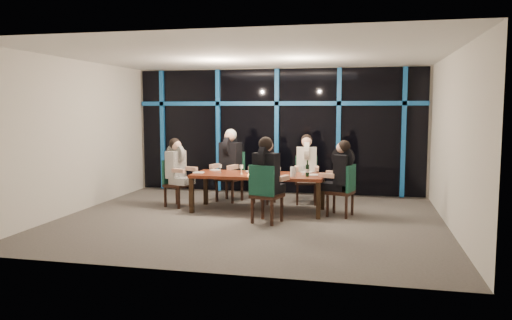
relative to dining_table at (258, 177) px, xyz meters
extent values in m
plane|color=#5F5853|center=(0.00, -0.80, -0.68)|extent=(7.00, 7.00, 0.00)
cube|color=silver|center=(0.00, 2.20, 0.82)|extent=(7.00, 0.04, 3.00)
cube|color=silver|center=(0.00, -3.80, 0.82)|extent=(7.00, 0.04, 3.00)
cube|color=silver|center=(-3.50, -0.80, 0.82)|extent=(0.04, 6.00, 3.00)
cube|color=silver|center=(3.50, -0.80, 0.82)|extent=(0.04, 6.00, 3.00)
cube|color=white|center=(0.00, -0.80, 2.32)|extent=(7.00, 6.00, 0.04)
cube|color=black|center=(0.00, 2.14, 0.82)|extent=(6.86, 0.04, 2.94)
cube|color=#135298|center=(-2.90, 2.09, 0.82)|extent=(0.10, 0.10, 2.94)
cube|color=#135298|center=(-1.45, 2.09, 0.82)|extent=(0.10, 0.10, 2.94)
cube|color=#135298|center=(0.00, 2.09, 0.82)|extent=(0.10, 0.10, 2.94)
cube|color=#135298|center=(1.45, 2.09, 0.82)|extent=(0.10, 0.10, 2.94)
cube|color=#135298|center=(2.90, 2.09, 0.82)|extent=(0.10, 0.10, 2.94)
cube|color=#135298|center=(0.00, 2.09, 1.48)|extent=(6.86, 0.10, 0.10)
cube|color=#FF2D14|center=(1.10, 2.45, 1.47)|extent=(0.60, 0.05, 0.35)
cube|color=maroon|center=(0.00, 0.00, 0.04)|extent=(2.60, 1.00, 0.06)
cube|color=black|center=(-1.24, -0.44, -0.34)|extent=(0.08, 0.08, 0.69)
cube|color=black|center=(1.24, -0.44, -0.34)|extent=(0.08, 0.08, 0.69)
cube|color=black|center=(-1.24, 0.44, -0.34)|extent=(0.08, 0.08, 0.69)
cube|color=black|center=(1.24, 0.44, -0.34)|extent=(0.08, 0.08, 0.69)
cube|color=black|center=(-0.85, 0.92, -0.18)|extent=(0.63, 0.63, 0.07)
cube|color=#1A533E|center=(-0.78, 1.13, 0.12)|extent=(0.50, 0.20, 0.56)
cube|color=black|center=(-1.10, 0.78, -0.45)|extent=(0.06, 0.06, 0.47)
cube|color=black|center=(-0.71, 0.67, -0.45)|extent=(0.06, 0.06, 0.47)
cube|color=black|center=(-0.98, 1.17, -0.45)|extent=(0.06, 0.06, 0.47)
cube|color=black|center=(-0.60, 1.05, -0.45)|extent=(0.06, 0.06, 0.47)
cube|color=black|center=(-0.05, 0.86, -0.27)|extent=(0.51, 0.51, 0.05)
cube|color=#1A533E|center=(0.01, 1.03, -0.03)|extent=(0.40, 0.17, 0.46)
cube|color=black|center=(-0.25, 0.75, -0.49)|extent=(0.05, 0.05, 0.38)
cube|color=black|center=(0.06, 0.65, -0.49)|extent=(0.05, 0.05, 0.38)
cube|color=black|center=(-0.15, 1.07, -0.49)|extent=(0.05, 0.05, 0.38)
cube|color=black|center=(0.16, 0.97, -0.49)|extent=(0.05, 0.05, 0.38)
cube|color=black|center=(0.84, 0.98, -0.21)|extent=(0.53, 0.53, 0.06)
cube|color=#1A533E|center=(0.82, 1.19, 0.07)|extent=(0.48, 0.11, 0.52)
cube|color=black|center=(0.68, 0.77, -0.46)|extent=(0.05, 0.05, 0.44)
cube|color=black|center=(1.05, 0.82, -0.46)|extent=(0.05, 0.05, 0.44)
cube|color=black|center=(0.63, 1.15, -0.46)|extent=(0.05, 0.05, 0.44)
cube|color=black|center=(1.01, 1.19, -0.46)|extent=(0.05, 0.05, 0.44)
cube|color=black|center=(-1.74, 0.09, -0.23)|extent=(0.58, 0.58, 0.06)
cube|color=#1A533E|center=(-1.93, 0.16, 0.04)|extent=(0.20, 0.44, 0.50)
cube|color=black|center=(-1.63, -0.14, -0.47)|extent=(0.05, 0.05, 0.42)
cube|color=black|center=(-1.51, 0.20, -0.47)|extent=(0.05, 0.05, 0.42)
cube|color=black|center=(-1.97, -0.02, -0.47)|extent=(0.05, 0.05, 0.42)
cube|color=black|center=(-1.85, 0.32, -0.47)|extent=(0.05, 0.05, 0.42)
cube|color=black|center=(1.62, -0.10, -0.22)|extent=(0.57, 0.57, 0.06)
cube|color=#1A533E|center=(1.82, -0.15, 0.05)|extent=(0.17, 0.46, 0.51)
cube|color=black|center=(1.49, 0.13, -0.47)|extent=(0.05, 0.05, 0.43)
cube|color=black|center=(1.39, -0.23, -0.47)|extent=(0.05, 0.05, 0.43)
cube|color=black|center=(1.85, 0.03, -0.47)|extent=(0.05, 0.05, 0.43)
cube|color=black|center=(1.75, -0.33, -0.47)|extent=(0.05, 0.05, 0.43)
cube|color=black|center=(0.37, -0.93, -0.19)|extent=(0.61, 0.61, 0.07)
cube|color=#1A533E|center=(0.30, -1.14, 0.10)|extent=(0.49, 0.19, 0.54)
cube|color=black|center=(0.61, -0.80, -0.45)|extent=(0.05, 0.05, 0.46)
cube|color=black|center=(0.23, -0.68, -0.45)|extent=(0.05, 0.05, 0.46)
cube|color=black|center=(0.50, -1.17, -0.45)|extent=(0.05, 0.05, 0.46)
cube|color=black|center=(0.12, -1.06, -0.45)|extent=(0.05, 0.05, 0.46)
cube|color=black|center=(-0.89, 0.79, -0.07)|extent=(0.52, 0.57, 0.16)
cube|color=black|center=(-0.84, 0.96, 0.30)|extent=(0.51, 0.39, 0.63)
cylinder|color=black|center=(-0.84, 0.96, 0.55)|extent=(0.24, 0.48, 0.47)
sphere|color=tan|center=(-0.84, 0.94, 0.75)|extent=(0.24, 0.24, 0.24)
sphere|color=silver|center=(-0.83, 0.98, 0.78)|extent=(0.26, 0.26, 0.26)
cube|color=tan|center=(-1.13, 0.77, 0.11)|extent=(0.18, 0.35, 0.09)
cube|color=tan|center=(-0.70, 0.64, 0.11)|extent=(0.18, 0.35, 0.09)
cube|color=silver|center=(-0.08, 0.76, -0.18)|extent=(0.43, 0.46, 0.13)
cube|color=silver|center=(-0.04, 0.90, 0.12)|extent=(0.41, 0.32, 0.51)
cylinder|color=silver|center=(-0.04, 0.90, 0.32)|extent=(0.20, 0.39, 0.38)
sphere|color=tan|center=(-0.04, 0.88, 0.48)|extent=(0.19, 0.19, 0.19)
sphere|color=black|center=(-0.03, 0.91, 0.51)|extent=(0.21, 0.21, 0.21)
cube|color=tan|center=(-0.28, 0.74, 0.10)|extent=(0.15, 0.28, 0.07)
cube|color=tan|center=(0.07, 0.63, 0.10)|extent=(0.15, 0.28, 0.07)
cube|color=silver|center=(0.86, 0.86, -0.10)|extent=(0.43, 0.48, 0.15)
cube|color=silver|center=(0.84, 1.02, 0.24)|extent=(0.45, 0.30, 0.59)
cylinder|color=silver|center=(0.84, 1.02, 0.47)|extent=(0.16, 0.45, 0.44)
sphere|color=tan|center=(0.84, 1.00, 0.66)|extent=(0.22, 0.22, 0.22)
sphere|color=black|center=(0.84, 1.05, 0.69)|extent=(0.24, 0.24, 0.24)
cube|color=tan|center=(0.66, 0.75, 0.11)|extent=(0.12, 0.32, 0.08)
cube|color=tan|center=(1.08, 0.80, 0.11)|extent=(0.12, 0.32, 0.08)
cube|color=black|center=(-1.63, 0.05, -0.13)|extent=(0.52, 0.48, 0.14)
cube|color=black|center=(-1.78, 0.11, 0.20)|extent=(0.36, 0.46, 0.56)
cylinder|color=black|center=(-1.78, 0.11, 0.43)|extent=(0.43, 0.24, 0.42)
sphere|color=tan|center=(-1.76, 0.10, 0.61)|extent=(0.21, 0.21, 0.21)
sphere|color=black|center=(-1.80, 0.11, 0.64)|extent=(0.23, 0.23, 0.23)
cube|color=tan|center=(-1.62, -0.16, 0.11)|extent=(0.31, 0.18, 0.08)
cube|color=tan|center=(-1.48, 0.22, 0.11)|extent=(0.31, 0.18, 0.08)
cube|color=black|center=(1.50, -0.07, -0.12)|extent=(0.51, 0.47, 0.14)
cube|color=black|center=(1.66, -0.11, 0.22)|extent=(0.35, 0.46, 0.57)
cylinder|color=black|center=(1.66, -0.11, 0.44)|extent=(0.44, 0.22, 0.43)
sphere|color=tan|center=(1.64, -0.10, 0.62)|extent=(0.21, 0.21, 0.21)
sphere|color=black|center=(1.68, -0.12, 0.66)|extent=(0.23, 0.23, 0.23)
cube|color=tan|center=(1.48, 0.15, 0.11)|extent=(0.32, 0.16, 0.08)
cube|color=tan|center=(1.37, -0.24, 0.11)|extent=(0.32, 0.16, 0.08)
cube|color=black|center=(0.40, -0.80, -0.08)|extent=(0.51, 0.55, 0.15)
cube|color=black|center=(0.35, -0.97, 0.28)|extent=(0.49, 0.37, 0.61)
cylinder|color=black|center=(0.35, -0.97, 0.52)|extent=(0.23, 0.47, 0.46)
sphere|color=tan|center=(0.36, -0.95, 0.71)|extent=(0.23, 0.23, 0.23)
sphere|color=black|center=(0.35, -0.99, 0.74)|extent=(0.25, 0.25, 0.25)
cube|color=tan|center=(0.64, -0.78, 0.11)|extent=(0.18, 0.34, 0.09)
cube|color=tan|center=(0.22, -0.66, 0.11)|extent=(0.18, 0.34, 0.09)
cylinder|color=white|center=(-1.01, 0.38, 0.08)|extent=(0.24, 0.24, 0.01)
cylinder|color=white|center=(-0.22, 0.33, 0.08)|extent=(0.24, 0.24, 0.01)
cylinder|color=white|center=(0.91, 0.43, 0.08)|extent=(0.24, 0.24, 0.01)
cylinder|color=white|center=(-1.21, -0.09, 0.08)|extent=(0.24, 0.24, 0.01)
cylinder|color=white|center=(1.08, 0.05, 0.08)|extent=(0.24, 0.24, 0.01)
cylinder|color=white|center=(0.53, -0.39, 0.08)|extent=(0.24, 0.24, 0.01)
cylinder|color=black|center=(1.00, -0.16, 0.18)|extent=(0.07, 0.07, 0.23)
cylinder|color=black|center=(1.00, -0.16, 0.34)|extent=(0.03, 0.03, 0.09)
cylinder|color=silver|center=(1.00, -0.16, 0.18)|extent=(0.07, 0.07, 0.06)
cylinder|color=white|center=(0.73, -0.23, 0.16)|extent=(0.10, 0.10, 0.19)
cylinder|color=white|center=(0.79, -0.23, 0.18)|extent=(0.02, 0.02, 0.13)
cylinder|color=#FF9D4C|center=(-0.14, -0.17, 0.08)|extent=(0.04, 0.04, 0.03)
cylinder|color=silver|center=(-0.33, -0.08, 0.07)|extent=(0.07, 0.07, 0.01)
cylinder|color=silver|center=(-0.33, -0.08, 0.13)|extent=(0.01, 0.01, 0.11)
cylinder|color=silver|center=(-0.33, -0.08, 0.22)|extent=(0.07, 0.07, 0.07)
cylinder|color=silver|center=(0.02, 0.08, 0.07)|extent=(0.07, 0.07, 0.01)
cylinder|color=silver|center=(0.02, 0.08, 0.13)|extent=(0.01, 0.01, 0.10)
cylinder|color=silver|center=(0.02, 0.08, 0.21)|extent=(0.07, 0.07, 0.07)
cylinder|color=white|center=(0.44, -0.09, 0.07)|extent=(0.06, 0.06, 0.01)
cylinder|color=white|center=(0.44, -0.09, 0.12)|extent=(0.01, 0.01, 0.09)
cylinder|color=white|center=(0.44, -0.09, 0.20)|extent=(0.06, 0.06, 0.06)
cylinder|color=white|center=(-0.80, 0.03, 0.07)|extent=(0.06, 0.06, 0.01)
cylinder|color=white|center=(-0.80, 0.03, 0.12)|extent=(0.01, 0.01, 0.10)
cylinder|color=white|center=(-0.80, 0.03, 0.20)|extent=(0.06, 0.06, 0.07)
cylinder|color=white|center=(0.89, 0.08, 0.07)|extent=(0.07, 0.07, 0.01)
cylinder|color=white|center=(0.89, 0.08, 0.13)|extent=(0.01, 0.01, 0.11)
cylinder|color=white|center=(0.89, 0.08, 0.22)|extent=(0.07, 0.07, 0.07)
camera|label=1|loc=(2.08, -9.59, 1.38)|focal=35.00mm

